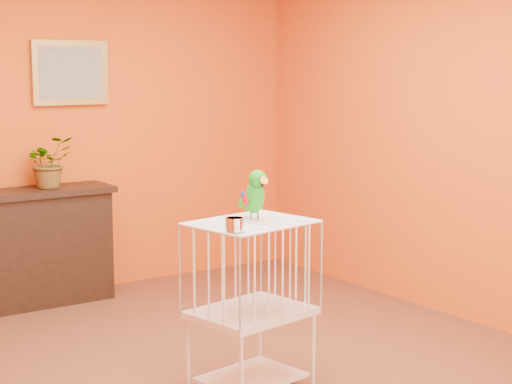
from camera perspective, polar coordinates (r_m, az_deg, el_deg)
ground at (r=5.21m, az=-2.12°, el=-11.88°), size 4.50×4.50×0.00m
room_shell at (r=4.89m, az=-2.22°, el=5.80°), size 4.50×4.50×4.50m
console_cabinet at (r=6.69m, az=-14.53°, el=-3.58°), size 1.20×0.43×0.89m
potted_plant at (r=6.61m, az=-13.51°, el=1.55°), size 0.40×0.44×0.31m
framed_picture at (r=6.86m, az=-12.25°, el=7.78°), size 0.62×0.04×0.50m
birdcage at (r=4.77m, az=-0.32°, el=-7.47°), size 0.70×0.58×0.96m
feed_cup at (r=4.38m, az=-1.44°, el=-2.17°), size 0.10×0.10×0.07m
parrot at (r=4.71m, az=-0.09°, el=-0.13°), size 0.14×0.25×0.28m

